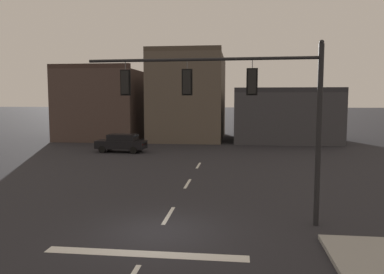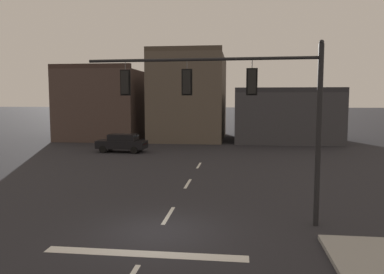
{
  "view_description": "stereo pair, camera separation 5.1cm",
  "coord_description": "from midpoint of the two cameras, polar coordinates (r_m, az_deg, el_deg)",
  "views": [
    {
      "loc": [
        2.81,
        -13.26,
        4.8
      ],
      "look_at": [
        0.79,
        3.51,
        3.11
      ],
      "focal_mm": 36.06,
      "sensor_mm": 36.0,
      "label": 1
    },
    {
      "loc": [
        2.86,
        -13.25,
        4.8
      ],
      "look_at": [
        0.79,
        3.51,
        3.11
      ],
      "focal_mm": 36.06,
      "sensor_mm": 36.0,
      "label": 2
    }
  ],
  "objects": [
    {
      "name": "ground_plane",
      "position": [
        14.38,
        -4.89,
        -13.82
      ],
      "size": [
        400.0,
        400.0,
        0.0
      ],
      "primitive_type": "plane",
      "color": "#232328"
    },
    {
      "name": "signal_mast_near_side",
      "position": [
        14.83,
        7.13,
        5.74
      ],
      "size": [
        9.03,
        0.62,
        6.93
      ],
      "color": "black",
      "rests_on": "ground"
    },
    {
      "name": "car_lot_nearside",
      "position": [
        35.21,
        -10.24,
        -0.82
      ],
      "size": [
        4.55,
        2.16,
        1.61
      ],
      "color": "black",
      "rests_on": "ground"
    },
    {
      "name": "stop_bar_paint",
      "position": [
        12.56,
        -6.85,
        -16.79
      ],
      "size": [
        6.4,
        0.5,
        0.01
      ],
      "primitive_type": "cube",
      "color": "silver",
      "rests_on": "ground"
    },
    {
      "name": "building_row",
      "position": [
        46.24,
        -1.3,
        4.76
      ],
      "size": [
        31.41,
        12.45,
        10.22
      ],
      "color": "#473833",
      "rests_on": "ground"
    },
    {
      "name": "lane_centreline",
      "position": [
        16.24,
        -3.4,
        -11.48
      ],
      "size": [
        0.16,
        26.4,
        0.01
      ],
      "color": "silver",
      "rests_on": "ground"
    }
  ]
}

